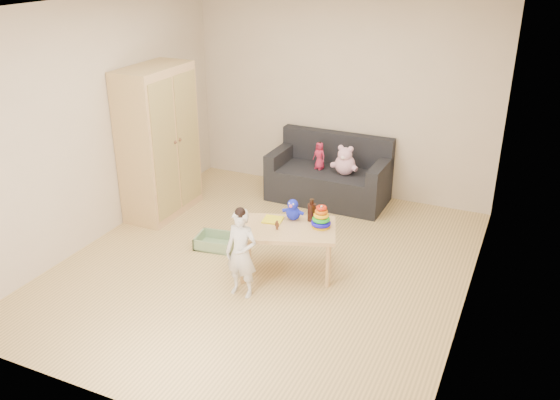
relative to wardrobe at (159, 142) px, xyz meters
The scene contains 13 objects.
room 1.91m from the wardrobe, 21.50° to the right, with size 4.50×4.50×4.50m.
wardrobe is the anchor object (origin of this frame).
sofa 2.21m from the wardrobe, 33.74° to the left, with size 1.50×0.75×0.42m, color black.
play_table 2.22m from the wardrobe, 19.92° to the right, with size 0.96×0.61×0.51m, color #E0B17B.
storage_bin 1.47m from the wardrobe, 27.22° to the right, with size 0.44×0.33×0.13m, color gray, non-canonical shape.
toddler 2.23m from the wardrobe, 35.65° to the right, with size 0.32×0.21×0.86m, color silver.
pink_bear 2.29m from the wardrobe, 29.07° to the left, with size 0.28×0.24×0.32m, color #F0B1D2, non-canonical shape.
doll 2.01m from the wardrobe, 35.19° to the left, with size 0.18×0.12×0.35m, color #BA2247.
ring_stacker 2.39m from the wardrobe, 14.00° to the right, with size 0.20×0.20×0.23m.
brown_bottle 2.23m from the wardrobe, 12.51° to the right, with size 0.08×0.08×0.24m.
blue_plush 2.07m from the wardrobe, 14.91° to the right, with size 0.19×0.15×0.23m, color #1925E8, non-canonical shape.
wooden_figure 2.12m from the wardrobe, 22.78° to the right, with size 0.04×0.03×0.10m, color #57311B, non-canonical shape.
yellow_book 1.95m from the wardrobe, 19.47° to the right, with size 0.19×0.19×0.01m, color yellow.
Camera 1 is at (2.37, -4.85, 3.13)m, focal length 38.00 mm.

